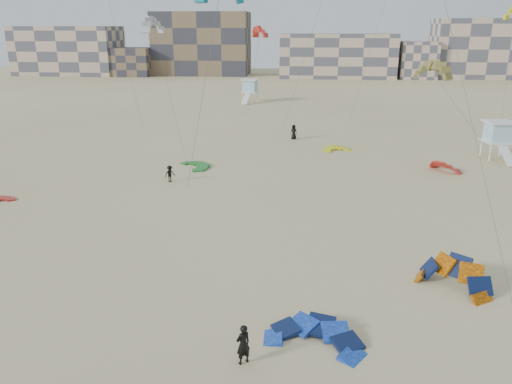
# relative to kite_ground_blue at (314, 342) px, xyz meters

# --- Properties ---
(ground) EXTENTS (320.00, 320.00, 0.00)m
(ground) POSITION_rel_kite_ground_blue_xyz_m (-2.51, -0.56, 0.00)
(ground) COLOR beige
(ground) RESTS_ON ground
(kite_ground_blue) EXTENTS (5.52, 5.69, 2.17)m
(kite_ground_blue) POSITION_rel_kite_ground_blue_xyz_m (0.00, 0.00, 0.00)
(kite_ground_blue) COLOR blue
(kite_ground_blue) RESTS_ON ground
(kite_ground_orange) EXTENTS (6.00, 5.98, 4.27)m
(kite_ground_orange) POSITION_rel_kite_ground_blue_xyz_m (7.64, 5.79, 0.00)
(kite_ground_orange) COLOR orange
(kite_ground_orange) RESTS_ON ground
(kite_ground_green) EXTENTS (5.28, 5.22, 0.64)m
(kite_ground_green) POSITION_rel_kite_ground_blue_xyz_m (-11.99, 29.24, 0.00)
(kite_ground_green) COLOR #207C23
(kite_ground_green) RESTS_ON ground
(kite_ground_red_far) EXTENTS (4.72, 4.70, 3.21)m
(kite_ground_red_far) POSITION_rel_kite_ground_blue_xyz_m (13.38, 30.22, 0.00)
(kite_ground_red_far) COLOR red
(kite_ground_red_far) RESTS_ON ground
(kite_ground_yellow) EXTENTS (4.26, 4.39, 1.44)m
(kite_ground_yellow) POSITION_rel_kite_ground_blue_xyz_m (3.01, 37.95, 0.00)
(kite_ground_yellow) COLOR yellow
(kite_ground_yellow) RESTS_ON ground
(kitesurfer_main) EXTENTS (0.81, 0.78, 1.87)m
(kitesurfer_main) POSITION_rel_kite_ground_blue_xyz_m (-3.08, -1.83, 0.94)
(kitesurfer_main) COLOR black
(kitesurfer_main) RESTS_ON ground
(kitesurfer_c) EXTENTS (1.15, 1.11, 1.57)m
(kitesurfer_c) POSITION_rel_kite_ground_blue_xyz_m (-13.21, 23.82, 0.79)
(kitesurfer_c) COLOR black
(kitesurfer_c) RESTS_ON ground
(kitesurfer_e) EXTENTS (1.08, 0.92, 1.87)m
(kitesurfer_e) POSITION_rel_kite_ground_blue_xyz_m (-2.25, 43.76, 0.94)
(kitesurfer_e) COLOR black
(kitesurfer_e) RESTS_ON ground
(kite_fly_grey) EXTENTS (6.99, 9.42, 14.14)m
(kite_fly_grey) POSITION_rel_kite_ground_blue_xyz_m (-18.30, 38.05, 13.84)
(kite_fly_grey) COLOR silver
(kite_fly_grey) RESTS_ON ground
(kite_fly_olive) EXTENTS (8.40, 8.88, 10.05)m
(kite_fly_olive) POSITION_rel_kite_ground_blue_xyz_m (11.99, 33.82, 9.44)
(kite_fly_olive) COLOR olive
(kite_fly_olive) RESTS_ON ground
(kite_fly_red) EXTENTS (4.47, 4.45, 13.27)m
(kite_fly_red) POSITION_rel_kite_ground_blue_xyz_m (-7.92, 56.98, 12.95)
(kite_fly_red) COLOR red
(kite_fly_red) RESTS_ON ground
(lifeguard_tower_near) EXTENTS (3.23, 5.79, 4.11)m
(lifeguard_tower_near) POSITION_rel_kite_ground_blue_xyz_m (20.21, 36.18, 2.04)
(lifeguard_tower_near) COLOR white
(lifeguard_tower_near) RESTS_ON ground
(lifeguard_tower_far) EXTENTS (3.51, 6.16, 4.31)m
(lifeguard_tower_far) POSITION_rel_kite_ground_blue_xyz_m (-11.63, 76.56, 2.14)
(lifeguard_tower_far) COLOR white
(lifeguard_tower_far) RESTS_ON ground
(condo_west_a) EXTENTS (30.00, 15.00, 14.00)m
(condo_west_a) POSITION_rel_kite_ground_blue_xyz_m (-72.51, 129.44, 7.00)
(condo_west_a) COLOR tan
(condo_west_a) RESTS_ON ground
(condo_west_b) EXTENTS (28.00, 14.00, 18.00)m
(condo_west_b) POSITION_rel_kite_ground_blue_xyz_m (-32.51, 133.44, 9.00)
(condo_west_b) COLOR brown
(condo_west_b) RESTS_ON ground
(condo_mid) EXTENTS (32.00, 16.00, 12.00)m
(condo_mid) POSITION_rel_kite_ground_blue_xyz_m (7.49, 129.44, 6.00)
(condo_mid) COLOR tan
(condo_mid) RESTS_ON ground
(condo_east) EXTENTS (26.00, 14.00, 16.00)m
(condo_east) POSITION_rel_kite_ground_blue_xyz_m (47.49, 131.44, 8.00)
(condo_east) COLOR tan
(condo_east) RESTS_ON ground
(condo_fill_left) EXTENTS (12.00, 10.00, 8.00)m
(condo_fill_left) POSITION_rel_kite_ground_blue_xyz_m (-52.51, 127.44, 4.00)
(condo_fill_left) COLOR brown
(condo_fill_left) RESTS_ON ground
(condo_fill_right) EXTENTS (10.00, 10.00, 10.00)m
(condo_fill_right) POSITION_rel_kite_ground_blue_xyz_m (29.49, 127.44, 5.00)
(condo_fill_right) COLOR tan
(condo_fill_right) RESTS_ON ground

